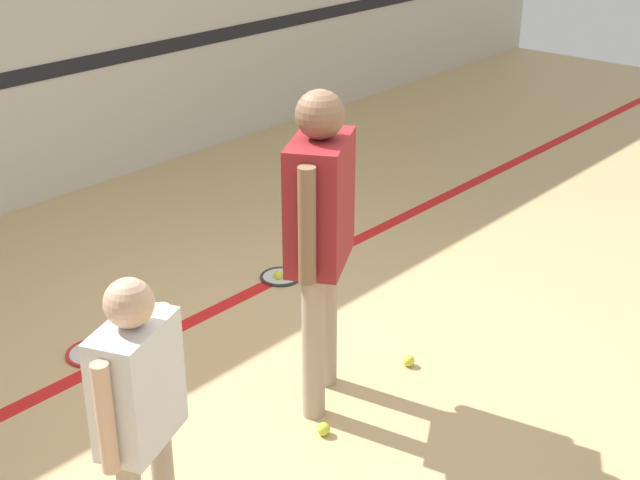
{
  "coord_description": "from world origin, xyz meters",
  "views": [
    {
      "loc": [
        -3.09,
        -2.72,
        2.7
      ],
      "look_at": [
        -0.15,
        -0.13,
        0.91
      ],
      "focal_mm": 50.0,
      "sensor_mm": 36.0,
      "label": 1
    }
  ],
  "objects_px": {
    "tennis_ball_stray_left": "(409,361)",
    "tennis_ball_near_instructor": "(324,429)",
    "racket_spare_on_floor": "(284,276)",
    "racket_second_spare": "(94,351)",
    "person_student_left": "(139,399)",
    "person_instructor": "(320,219)",
    "tennis_ball_by_spare_racket": "(278,275)"
  },
  "relations": [
    {
      "from": "tennis_ball_stray_left",
      "to": "tennis_ball_near_instructor",
      "type": "bearing_deg",
      "value": -175.85
    },
    {
      "from": "racket_spare_on_floor",
      "to": "tennis_ball_stray_left",
      "type": "height_order",
      "value": "tennis_ball_stray_left"
    },
    {
      "from": "racket_second_spare",
      "to": "person_student_left",
      "type": "bearing_deg",
      "value": -154.29
    },
    {
      "from": "racket_second_spare",
      "to": "tennis_ball_near_instructor",
      "type": "xyz_separation_m",
      "value": [
        0.29,
        -1.48,
        0.02
      ]
    },
    {
      "from": "person_student_left",
      "to": "racket_spare_on_floor",
      "type": "relative_size",
      "value": 2.54
    },
    {
      "from": "racket_second_spare",
      "to": "tennis_ball_stray_left",
      "type": "height_order",
      "value": "tennis_ball_stray_left"
    },
    {
      "from": "person_student_left",
      "to": "tennis_ball_near_instructor",
      "type": "xyz_separation_m",
      "value": [
        1.1,
        0.05,
        -0.77
      ]
    },
    {
      "from": "person_instructor",
      "to": "tennis_ball_stray_left",
      "type": "relative_size",
      "value": 25.03
    },
    {
      "from": "person_student_left",
      "to": "tennis_ball_stray_left",
      "type": "xyz_separation_m",
      "value": [
        1.88,
        0.11,
        -0.77
      ]
    },
    {
      "from": "tennis_ball_near_instructor",
      "to": "tennis_ball_stray_left",
      "type": "xyz_separation_m",
      "value": [
        0.78,
        0.06,
        0.0
      ]
    },
    {
      "from": "racket_spare_on_floor",
      "to": "tennis_ball_by_spare_racket",
      "type": "relative_size",
      "value": 7.72
    },
    {
      "from": "tennis_ball_near_instructor",
      "to": "person_instructor",
      "type": "bearing_deg",
      "value": 44.49
    },
    {
      "from": "person_student_left",
      "to": "tennis_ball_near_instructor",
      "type": "height_order",
      "value": "person_student_left"
    },
    {
      "from": "tennis_ball_by_spare_racket",
      "to": "tennis_ball_stray_left",
      "type": "xyz_separation_m",
      "value": [
        -0.28,
        -1.27,
        0.0
      ]
    },
    {
      "from": "racket_second_spare",
      "to": "tennis_ball_near_instructor",
      "type": "bearing_deg",
      "value": -115.5
    },
    {
      "from": "racket_spare_on_floor",
      "to": "racket_second_spare",
      "type": "relative_size",
      "value": 1.01
    },
    {
      "from": "tennis_ball_near_instructor",
      "to": "racket_spare_on_floor",
      "type": "bearing_deg",
      "value": 50.0
    },
    {
      "from": "person_student_left",
      "to": "tennis_ball_stray_left",
      "type": "bearing_deg",
      "value": -18.46
    },
    {
      "from": "person_instructor",
      "to": "tennis_ball_near_instructor",
      "type": "bearing_deg",
      "value": -164.57
    },
    {
      "from": "racket_spare_on_floor",
      "to": "tennis_ball_stray_left",
      "type": "bearing_deg",
      "value": -74.82
    },
    {
      "from": "racket_second_spare",
      "to": "tennis_ball_near_instructor",
      "type": "relative_size",
      "value": 7.61
    },
    {
      "from": "person_student_left",
      "to": "tennis_ball_near_instructor",
      "type": "relative_size",
      "value": 19.64
    },
    {
      "from": "racket_spare_on_floor",
      "to": "racket_second_spare",
      "type": "bearing_deg",
      "value": -156.75
    },
    {
      "from": "racket_second_spare",
      "to": "tennis_ball_by_spare_racket",
      "type": "distance_m",
      "value": 1.36
    },
    {
      "from": "person_instructor",
      "to": "tennis_ball_stray_left",
      "type": "distance_m",
      "value": 1.15
    },
    {
      "from": "tennis_ball_stray_left",
      "to": "person_student_left",
      "type": "bearing_deg",
      "value": -176.68
    },
    {
      "from": "person_instructor",
      "to": "tennis_ball_near_instructor",
      "type": "relative_size",
      "value": 25.03
    },
    {
      "from": "tennis_ball_by_spare_racket",
      "to": "person_student_left",
      "type": "bearing_deg",
      "value": -147.41
    },
    {
      "from": "person_instructor",
      "to": "person_student_left",
      "type": "distance_m",
      "value": 1.37
    },
    {
      "from": "person_student_left",
      "to": "racket_spare_on_floor",
      "type": "xyz_separation_m",
      "value": [
        2.21,
        1.38,
        -0.79
      ]
    },
    {
      "from": "tennis_ball_near_instructor",
      "to": "tennis_ball_by_spare_racket",
      "type": "distance_m",
      "value": 1.7
    },
    {
      "from": "racket_second_spare",
      "to": "tennis_ball_near_instructor",
      "type": "distance_m",
      "value": 1.51
    }
  ]
}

